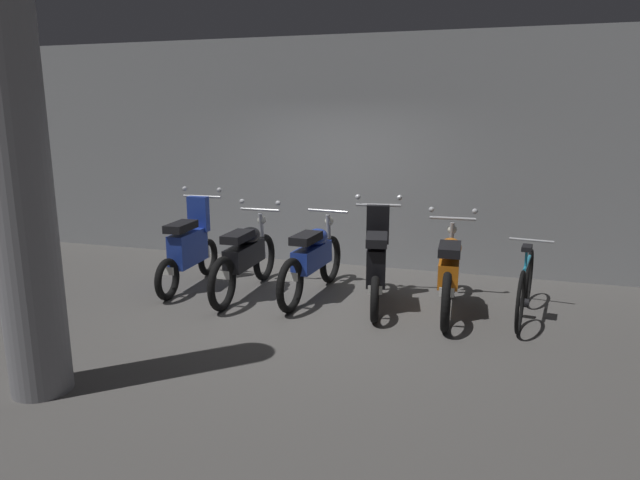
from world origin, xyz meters
The scene contains 9 objects.
ground_plane centered at (0.00, 0.00, 0.00)m, with size 80.00×80.00×0.00m, color #565451.
back_wall centered at (0.00, 2.22, 1.69)m, with size 16.00×0.30×3.38m, color gray.
motorbike_slot_0 centered at (-1.70, 0.39, 0.53)m, with size 0.59×1.68×1.29m.
motorbike_slot_1 centered at (-0.85, 0.31, 0.49)m, with size 0.59×1.95×1.15m.
motorbike_slot_2 centered at (0.00, 0.47, 0.49)m, with size 0.56×1.95×1.03m.
motorbike_slot_3 centered at (0.84, 0.37, 0.53)m, with size 0.58×1.67×1.29m.
motorbike_slot_4 centered at (1.70, 0.40, 0.49)m, with size 0.59×1.95×1.15m.
bicycle centered at (2.55, 0.42, 0.36)m, with size 0.50×1.72×0.89m.
support_pillar centered at (-1.41, -2.61, 1.69)m, with size 0.49×0.49×3.38m, color gray.
Camera 1 is at (2.12, -6.15, 2.29)m, focal length 31.90 mm.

